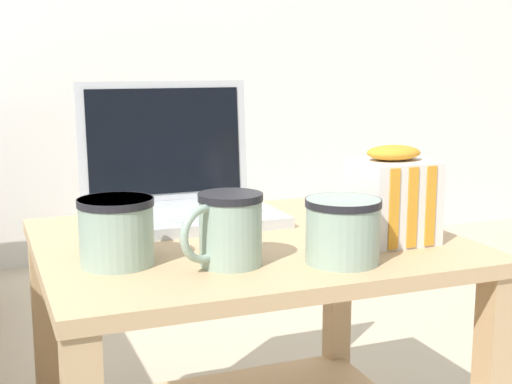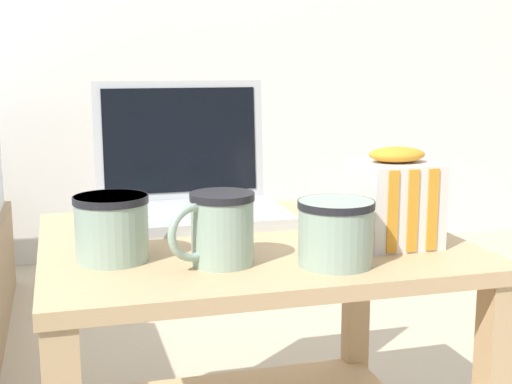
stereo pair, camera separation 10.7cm
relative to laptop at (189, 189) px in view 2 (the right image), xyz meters
The scene contains 7 objects.
bedside_table 0.29m from the laptop, 71.08° to the right, with size 0.64×0.54×0.46m.
laptop is the anchor object (origin of this frame).
mug_front_left 0.38m from the laptop, 69.25° to the right, with size 0.10×0.14×0.09m.
mug_front_right 0.30m from the laptop, 121.08° to the right, with size 0.11×0.13×0.09m.
mug_mid_center 0.32m from the laptop, 92.61° to the right, with size 0.13×0.09×0.10m.
snack_bag 0.38m from the laptop, 46.95° to the right, with size 0.12×0.11×0.15m.
cell_phone 0.28m from the laptop, 19.98° to the right, with size 0.13×0.18×0.01m.
Camera 2 is at (-0.28, -1.05, 0.74)m, focal length 50.00 mm.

